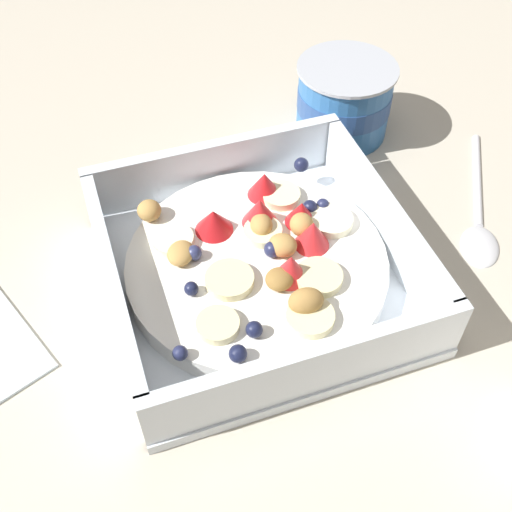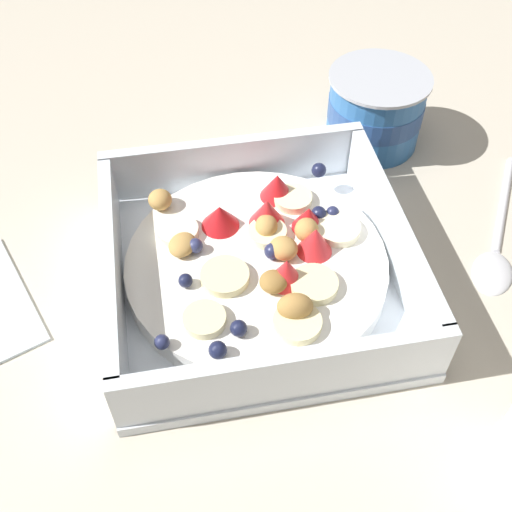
# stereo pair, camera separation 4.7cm
# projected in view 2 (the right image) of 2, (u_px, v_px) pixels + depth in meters

# --- Properties ---
(ground_plane) EXTENTS (2.40, 2.40, 0.00)m
(ground_plane) POSITION_uv_depth(u_px,v_px,m) (242.00, 284.00, 0.50)
(ground_plane) COLOR beige
(fruit_bowl) EXTENTS (0.23, 0.23, 0.06)m
(fruit_bowl) POSITION_uv_depth(u_px,v_px,m) (257.00, 263.00, 0.48)
(fruit_bowl) COLOR white
(fruit_bowl) RESTS_ON ground
(spoon) EXTENTS (0.11, 0.16, 0.01)m
(spoon) POSITION_uv_depth(u_px,v_px,m) (497.00, 247.00, 0.52)
(spoon) COLOR silver
(spoon) RESTS_ON ground
(yogurt_cup) EXTENTS (0.09, 0.09, 0.07)m
(yogurt_cup) POSITION_uv_depth(u_px,v_px,m) (375.00, 109.00, 0.59)
(yogurt_cup) COLOR #3370B7
(yogurt_cup) RESTS_ON ground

